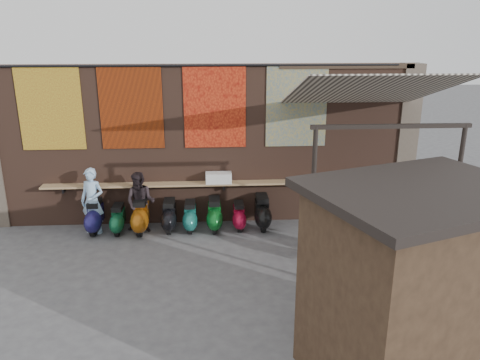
# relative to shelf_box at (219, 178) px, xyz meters

# --- Properties ---
(ground) EXTENTS (70.00, 70.00, 0.00)m
(ground) POSITION_rel_shelf_box_xyz_m (-0.37, -2.30, -1.26)
(ground) COLOR #474749
(ground) RESTS_ON ground
(brick_wall) EXTENTS (10.00, 0.40, 4.00)m
(brick_wall) POSITION_rel_shelf_box_xyz_m (-0.37, 0.40, 0.74)
(brick_wall) COLOR brown
(brick_wall) RESTS_ON ground
(pier_right) EXTENTS (0.50, 0.50, 4.00)m
(pier_right) POSITION_rel_shelf_box_xyz_m (4.83, 0.40, 0.74)
(pier_right) COLOR #4C4238
(pier_right) RESTS_ON ground
(eating_counter) EXTENTS (8.00, 0.32, 0.05)m
(eating_counter) POSITION_rel_shelf_box_xyz_m (-0.37, 0.03, -0.16)
(eating_counter) COLOR #9E7A51
(eating_counter) RESTS_ON brick_wall
(shelf_box) EXTENTS (0.64, 0.31, 0.26)m
(shelf_box) POSITION_rel_shelf_box_xyz_m (0.00, 0.00, 0.00)
(shelf_box) COLOR white
(shelf_box) RESTS_ON eating_counter
(tapestry_redgold) EXTENTS (1.50, 0.02, 2.00)m
(tapestry_redgold) POSITION_rel_shelf_box_xyz_m (-3.97, 0.18, 1.74)
(tapestry_redgold) COLOR maroon
(tapestry_redgold) RESTS_ON brick_wall
(tapestry_sun) EXTENTS (1.50, 0.02, 2.00)m
(tapestry_sun) POSITION_rel_shelf_box_xyz_m (-2.07, 0.18, 1.74)
(tapestry_sun) COLOR #B8380A
(tapestry_sun) RESTS_ON brick_wall
(tapestry_orange) EXTENTS (1.50, 0.02, 2.00)m
(tapestry_orange) POSITION_rel_shelf_box_xyz_m (-0.07, 0.18, 1.74)
(tapestry_orange) COLOR red
(tapestry_orange) RESTS_ON brick_wall
(tapestry_multi) EXTENTS (1.50, 0.02, 2.00)m
(tapestry_multi) POSITION_rel_shelf_box_xyz_m (1.93, 0.18, 1.74)
(tapestry_multi) COLOR #275690
(tapestry_multi) RESTS_ON brick_wall
(hang_rail) EXTENTS (9.50, 0.06, 0.06)m
(hang_rail) POSITION_rel_shelf_box_xyz_m (-0.37, 0.17, 2.72)
(hang_rail) COLOR black
(hang_rail) RESTS_ON brick_wall
(scooter_stool_0) EXTENTS (0.37, 0.83, 0.79)m
(scooter_stool_0) POSITION_rel_shelf_box_xyz_m (-3.06, -0.27, -0.86)
(scooter_stool_0) COLOR navy
(scooter_stool_0) RESTS_ON ground
(scooter_stool_1) EXTENTS (0.33, 0.73, 0.69)m
(scooter_stool_1) POSITION_rel_shelf_box_xyz_m (-2.49, -0.34, -0.91)
(scooter_stool_1) COLOR #10512E
(scooter_stool_1) RESTS_ON ground
(scooter_stool_2) EXTENTS (0.40, 0.88, 0.84)m
(scooter_stool_2) POSITION_rel_shelf_box_xyz_m (-1.93, -0.34, -0.84)
(scooter_stool_2) COLOR #954D0D
(scooter_stool_2) RESTS_ON ground
(scooter_stool_3) EXTENTS (0.36, 0.80, 0.76)m
(scooter_stool_3) POSITION_rel_shelf_box_xyz_m (-1.24, -0.28, -0.88)
(scooter_stool_3) COLOR black
(scooter_stool_3) RESTS_ON ground
(scooter_stool_4) EXTENTS (0.34, 0.76, 0.72)m
(scooter_stool_4) POSITION_rel_shelf_box_xyz_m (-0.72, -0.31, -0.90)
(scooter_stool_4) COLOR #19655D
(scooter_stool_4) RESTS_ON ground
(scooter_stool_5) EXTENTS (0.37, 0.83, 0.79)m
(scooter_stool_5) POSITION_rel_shelf_box_xyz_m (-0.12, -0.32, -0.86)
(scooter_stool_5) COLOR #0C581D
(scooter_stool_5) RESTS_ON ground
(scooter_stool_6) EXTENTS (0.32, 0.71, 0.67)m
(scooter_stool_6) POSITION_rel_shelf_box_xyz_m (0.49, -0.30, -0.92)
(scooter_stool_6) COLOR #A70C2D
(scooter_stool_6) RESTS_ON ground
(scooter_stool_7) EXTENTS (0.39, 0.86, 0.82)m
(scooter_stool_7) POSITION_rel_shelf_box_xyz_m (1.08, -0.26, -0.85)
(scooter_stool_7) COLOR black
(scooter_stool_7) RESTS_ON ground
(diner_left) EXTENTS (0.69, 0.56, 1.64)m
(diner_left) POSITION_rel_shelf_box_xyz_m (-3.07, -0.30, -0.44)
(diner_left) COLOR #A0C5E9
(diner_left) RESTS_ON ground
(diner_right) EXTENTS (0.84, 0.71, 1.51)m
(diner_right) POSITION_rel_shelf_box_xyz_m (-1.92, -0.30, -0.50)
(diner_right) COLOR #292024
(diner_right) RESTS_ON ground
(shopper_navy) EXTENTS (1.06, 0.97, 1.73)m
(shopper_navy) POSITION_rel_shelf_box_xyz_m (2.71, -1.80, -0.39)
(shopper_navy) COLOR black
(shopper_navy) RESTS_ON ground
(shopper_grey) EXTENTS (1.23, 0.78, 1.81)m
(shopper_grey) POSITION_rel_shelf_box_xyz_m (3.82, -3.30, -0.35)
(shopper_grey) COLOR slate
(shopper_grey) RESTS_ON ground
(shopper_tan) EXTENTS (0.87, 0.99, 1.71)m
(shopper_tan) POSITION_rel_shelf_box_xyz_m (2.86, -1.98, -0.40)
(shopper_tan) COLOR #7E5950
(shopper_tan) RESTS_ON ground
(market_stall) EXTENTS (3.01, 2.63, 2.73)m
(market_stall) POSITION_rel_shelf_box_xyz_m (2.52, -5.72, 0.11)
(market_stall) COLOR black
(market_stall) RESTS_ON ground
(stall_roof) EXTENTS (3.39, 3.00, 0.12)m
(stall_roof) POSITION_rel_shelf_box_xyz_m (2.52, -5.72, 1.53)
(stall_roof) COLOR black
(stall_roof) RESTS_ON market_stall
(stall_sign) EXTENTS (1.14, 0.45, 0.50)m
(stall_sign) POSITION_rel_shelf_box_xyz_m (2.19, -4.80, 0.72)
(stall_sign) COLOR gold
(stall_sign) RESTS_ON market_stall
(stall_shelf) EXTENTS (2.00, 0.81, 0.06)m
(stall_shelf) POSITION_rel_shelf_box_xyz_m (2.19, -4.80, -0.26)
(stall_shelf) COLOR #473321
(stall_shelf) RESTS_ON market_stall
(awning_canvas) EXTENTS (3.20, 3.28, 0.97)m
(awning_canvas) POSITION_rel_shelf_box_xyz_m (3.13, -1.40, 2.29)
(awning_canvas) COLOR beige
(awning_canvas) RESTS_ON brick_wall
(awning_ledger) EXTENTS (3.30, 0.08, 0.12)m
(awning_ledger) POSITION_rel_shelf_box_xyz_m (3.13, 0.19, 2.69)
(awning_ledger) COLOR #33261C
(awning_ledger) RESTS_ON brick_wall
(awning_header) EXTENTS (3.00, 0.08, 0.08)m
(awning_header) POSITION_rel_shelf_box_xyz_m (3.13, -2.90, 1.82)
(awning_header) COLOR black
(awning_header) RESTS_ON awning_post_left
(awning_post_left) EXTENTS (0.09, 0.09, 3.10)m
(awning_post_left) POSITION_rel_shelf_box_xyz_m (1.73, -2.90, 0.29)
(awning_post_left) COLOR black
(awning_post_left) RESTS_ON ground
(awning_post_right) EXTENTS (0.09, 0.09, 3.10)m
(awning_post_right) POSITION_rel_shelf_box_xyz_m (4.53, -2.90, 0.29)
(awning_post_right) COLOR black
(awning_post_right) RESTS_ON ground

